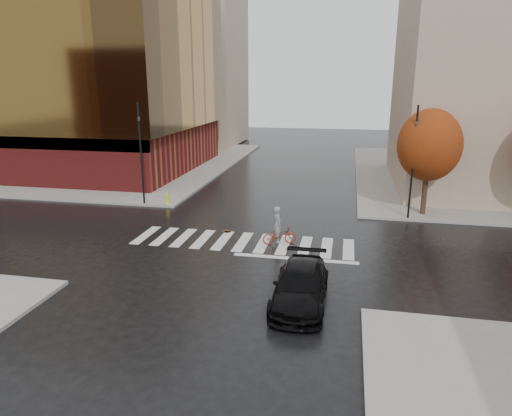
{
  "coord_description": "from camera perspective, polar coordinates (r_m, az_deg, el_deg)",
  "views": [
    {
      "loc": [
        5.21,
        -21.62,
        8.26
      ],
      "look_at": [
        0.79,
        0.16,
        2.0
      ],
      "focal_mm": 32.0,
      "sensor_mm": 36.0,
      "label": 1
    }
  ],
  "objects": [
    {
      "name": "ground",
      "position": [
        23.73,
        -1.94,
        -4.65
      ],
      "size": [
        120.0,
        120.0,
        0.0
      ],
      "primitive_type": "plane",
      "color": "black",
      "rests_on": "ground"
    },
    {
      "name": "sidewalk_nw",
      "position": [
        50.71,
        -19.92,
        5.5
      ],
      "size": [
        30.0,
        30.0,
        0.15
      ],
      "primitive_type": "cube",
      "color": "gray",
      "rests_on": "ground"
    },
    {
      "name": "crosswalk",
      "position": [
        24.18,
        -1.67,
        -4.24
      ],
      "size": [
        12.0,
        3.0,
        0.01
      ],
      "primitive_type": "cube",
      "color": "silver",
      "rests_on": "ground"
    },
    {
      "name": "office_glass",
      "position": [
        48.06,
        -23.8,
        14.47
      ],
      "size": [
        27.0,
        19.0,
        16.0
      ],
      "color": "maroon",
      "rests_on": "sidewalk_nw"
    },
    {
      "name": "building_nw_far",
      "position": [
        62.37,
        -8.8,
        17.29
      ],
      "size": [
        14.0,
        12.0,
        20.0
      ],
      "primitive_type": "cube",
      "color": "tan",
      "rests_on": "sidewalk_nw"
    },
    {
      "name": "tree_ne_a",
      "position": [
        29.66,
        20.85,
        7.34
      ],
      "size": [
        3.8,
        3.8,
        6.5
      ],
      "color": "#322516",
      "rests_on": "sidewalk_ne"
    },
    {
      "name": "sedan",
      "position": [
        17.68,
        5.59,
        -9.63
      ],
      "size": [
        1.99,
        4.9,
        1.42
      ],
      "primitive_type": "imported",
      "rotation": [
        0.0,
        0.0,
        0.0
      ],
      "color": "black",
      "rests_on": "ground"
    },
    {
      "name": "cyclist",
      "position": [
        23.69,
        2.87,
        -2.94
      ],
      "size": [
        1.88,
        1.25,
        2.02
      ],
      "rotation": [
        0.0,
        0.0,
        1.96
      ],
      "color": "maroon",
      "rests_on": "ground"
    },
    {
      "name": "traffic_light_nw",
      "position": [
        31.3,
        -14.23,
        7.29
      ],
      "size": [
        0.2,
        0.18,
        6.73
      ],
      "rotation": [
        0.0,
        0.0,
        -1.25
      ],
      "color": "black",
      "rests_on": "sidewalk_nw"
    },
    {
      "name": "traffic_light_ne",
      "position": [
        28.51,
        19.09,
        6.13
      ],
      "size": [
        0.18,
        0.2,
        6.73
      ],
      "rotation": [
        0.0,
        0.0,
        2.86
      ],
      "color": "black",
      "rests_on": "sidewalk_ne"
    },
    {
      "name": "fire_hydrant",
      "position": [
        31.48,
        -11.02,
        1.22
      ],
      "size": [
        0.25,
        0.25,
        0.7
      ],
      "color": "#D7DE0D",
      "rests_on": "sidewalk_nw"
    },
    {
      "name": "manhole",
      "position": [
        25.85,
        -3.69,
        -2.92
      ],
      "size": [
        0.6,
        0.6,
        0.01
      ],
      "primitive_type": "cylinder",
      "rotation": [
        0.0,
        0.0,
        0.04
      ],
      "color": "#473C19",
      "rests_on": "ground"
    }
  ]
}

